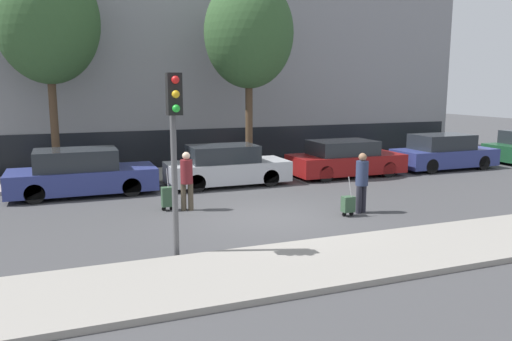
# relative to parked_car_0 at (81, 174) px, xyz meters

# --- Properties ---
(ground_plane) EXTENTS (80.00, 80.00, 0.00)m
(ground_plane) POSITION_rel_parked_car_0_xyz_m (4.58, -4.71, -0.68)
(ground_plane) COLOR #424244
(sidewalk_near) EXTENTS (28.00, 2.50, 0.12)m
(sidewalk_near) POSITION_rel_parked_car_0_xyz_m (4.58, -8.46, -0.62)
(sidewalk_near) COLOR gray
(sidewalk_near) RESTS_ON ground_plane
(sidewalk_far) EXTENTS (28.00, 3.00, 0.12)m
(sidewalk_far) POSITION_rel_parked_car_0_xyz_m (4.58, 2.29, -0.62)
(sidewalk_far) COLOR gray
(sidewalk_far) RESTS_ON ground_plane
(building_facade) EXTENTS (28.00, 3.03, 12.51)m
(building_facade) POSITION_rel_parked_car_0_xyz_m (4.58, 5.97, 5.56)
(building_facade) COLOR gray
(building_facade) RESTS_ON ground_plane
(parked_car_0) EXTENTS (4.54, 1.85, 1.48)m
(parked_car_0) POSITION_rel_parked_car_0_xyz_m (0.00, 0.00, 0.00)
(parked_car_0) COLOR navy
(parked_car_0) RESTS_ON ground_plane
(parked_car_1) EXTENTS (4.26, 1.72, 1.42)m
(parked_car_1) POSITION_rel_parked_car_0_xyz_m (4.81, -0.20, -0.02)
(parked_car_1) COLOR #B7BABF
(parked_car_1) RESTS_ON ground_plane
(parked_car_2) EXTENTS (4.39, 1.88, 1.38)m
(parked_car_2) POSITION_rel_parked_car_0_xyz_m (9.66, -0.11, -0.03)
(parked_car_2) COLOR maroon
(parked_car_2) RESTS_ON ground_plane
(parked_car_3) EXTENTS (4.33, 1.77, 1.46)m
(parked_car_3) POSITION_rel_parked_car_0_xyz_m (14.41, -0.15, -0.01)
(parked_car_3) COLOR navy
(parked_car_3) RESTS_ON ground_plane
(pedestrian_left) EXTENTS (0.34, 0.34, 1.66)m
(pedestrian_left) POSITION_rel_parked_car_0_xyz_m (2.68, -3.23, 0.25)
(pedestrian_left) COLOR #4C4233
(pedestrian_left) RESTS_ON ground_plane
(trolley_left) EXTENTS (0.34, 0.29, 1.21)m
(trolley_left) POSITION_rel_parked_car_0_xyz_m (2.16, -3.05, -0.29)
(trolley_left) COLOR #335138
(trolley_left) RESTS_ON ground_plane
(pedestrian_right) EXTENTS (0.34, 0.34, 1.67)m
(pedestrian_right) POSITION_rel_parked_car_0_xyz_m (7.08, -5.24, 0.26)
(pedestrian_right) COLOR #23232D
(pedestrian_right) RESTS_ON ground_plane
(trolley_right) EXTENTS (0.34, 0.29, 1.08)m
(trolley_right) POSITION_rel_parked_car_0_xyz_m (6.56, -5.42, -0.36)
(trolley_right) COLOR #335138
(trolley_right) RESTS_ON ground_plane
(traffic_light) EXTENTS (0.28, 0.47, 3.71)m
(traffic_light) POSITION_rel_parked_car_0_xyz_m (1.56, -7.07, 1.96)
(traffic_light) COLOR #515154
(traffic_light) RESTS_ON ground_plane
(bare_tree_near_crossing) EXTENTS (3.54, 3.54, 7.72)m
(bare_tree_near_crossing) POSITION_rel_parked_car_0_xyz_m (-0.73, 2.58, 4.97)
(bare_tree_near_crossing) COLOR #4C3826
(bare_tree_near_crossing) RESTS_ON sidewalk_far
(bare_tree_down_street) EXTENTS (3.38, 3.38, 7.36)m
(bare_tree_down_street) POSITION_rel_parked_car_0_xyz_m (6.28, 1.46, 4.71)
(bare_tree_down_street) COLOR #4C3826
(bare_tree_down_street) RESTS_ON sidewalk_far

